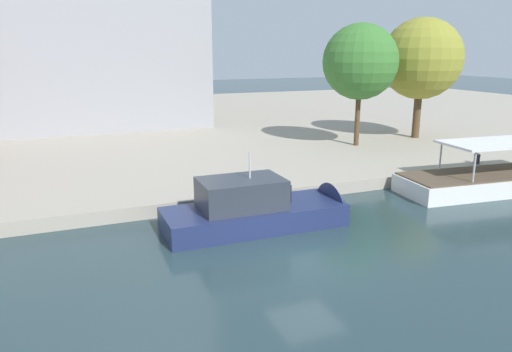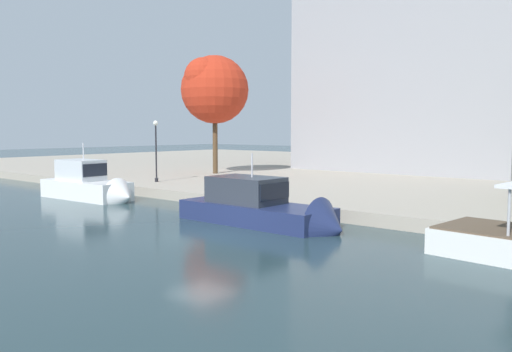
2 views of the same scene
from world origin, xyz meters
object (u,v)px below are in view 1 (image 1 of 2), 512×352
at_px(motor_yacht_1, 267,213).
at_px(tree_1, 419,59).
at_px(mooring_bollard_1, 478,158).
at_px(mooring_bollard_2, 476,158).
at_px(tree_2, 360,63).

relative_size(motor_yacht_1, tree_1, 0.95).
bearing_deg(tree_1, mooring_bollard_1, -107.10).
bearing_deg(mooring_bollard_1, mooring_bollard_2, 64.07).
xyz_separation_m(mooring_bollard_1, mooring_bollard_2, (0.13, 0.26, -0.02)).
xyz_separation_m(tree_1, tree_2, (-6.46, -1.22, -0.16)).
bearing_deg(motor_yacht_1, tree_2, 43.61).
distance_m(mooring_bollard_2, tree_1, 11.37).
bearing_deg(tree_1, tree_2, -169.31).
distance_m(motor_yacht_1, tree_1, 23.78).
height_order(motor_yacht_1, tree_2, tree_2).
distance_m(tree_1, tree_2, 6.58).
bearing_deg(mooring_bollard_2, tree_1, 73.17).
height_order(motor_yacht_1, mooring_bollard_1, motor_yacht_1).
distance_m(mooring_bollard_1, tree_2, 10.72).
bearing_deg(mooring_bollard_1, motor_yacht_1, -168.13).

